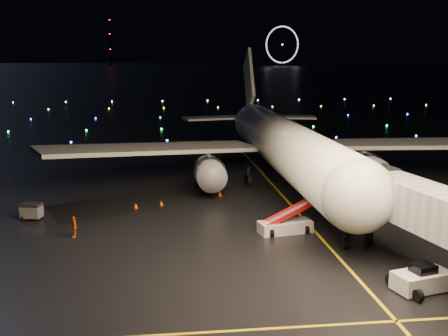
# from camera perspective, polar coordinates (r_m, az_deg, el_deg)

# --- Properties ---
(ground) EXTENTS (2000.00, 2000.00, 0.00)m
(ground) POSITION_cam_1_polar(r_m,az_deg,el_deg) (339.54, -6.71, 8.81)
(ground) COLOR black
(ground) RESTS_ON ground
(lane_centre) EXTENTS (0.25, 80.00, 0.02)m
(lane_centre) POSITION_cam_1_polar(r_m,az_deg,el_deg) (58.02, 7.11, -4.07)
(lane_centre) COLOR gold
(lane_centre) RESTS_ON ground
(airliner) EXTENTS (58.04, 55.14, 16.42)m
(airliner) POSITION_cam_1_polar(r_m,az_deg,el_deg) (68.98, 5.69, 5.38)
(airliner) COLOR silver
(airliner) RESTS_ON ground
(pushback_tug) EXTENTS (4.22, 2.91, 1.83)m
(pushback_tug) POSITION_cam_1_polar(r_m,az_deg,el_deg) (40.25, 19.50, -10.42)
(pushback_tug) COLOR silver
(pushback_tug) RESTS_ON ground
(belt_loader) EXTENTS (7.08, 3.11, 3.32)m
(belt_loader) POSITION_cam_1_polar(r_m,az_deg,el_deg) (49.75, 6.26, -4.71)
(belt_loader) COLOR silver
(belt_loader) RESTS_ON ground
(crew_c) EXTENTS (0.74, 1.18, 1.87)m
(crew_c) POSITION_cam_1_polar(r_m,az_deg,el_deg) (50.16, -14.99, -5.77)
(crew_c) COLOR orange
(crew_c) RESTS_ON ground
(safety_cone_0) EXTENTS (0.56, 0.56, 0.48)m
(safety_cone_0) POSITION_cam_1_polar(r_m,az_deg,el_deg) (59.11, -6.38, -3.53)
(safety_cone_0) COLOR #F94700
(safety_cone_0) RESTS_ON ground
(safety_cone_1) EXTENTS (0.54, 0.54, 0.55)m
(safety_cone_1) POSITION_cam_1_polar(r_m,az_deg,el_deg) (62.48, -0.42, -2.60)
(safety_cone_1) COLOR #F94700
(safety_cone_1) RESTS_ON ground
(safety_cone_2) EXTENTS (0.56, 0.56, 0.54)m
(safety_cone_2) POSITION_cam_1_polar(r_m,az_deg,el_deg) (58.25, -8.95, -3.79)
(safety_cone_2) COLOR #F94700
(safety_cone_2) RESTS_ON ground
(safety_cone_3) EXTENTS (0.40, 0.40, 0.44)m
(safety_cone_3) POSITION_cam_1_polar(r_m,az_deg,el_deg) (75.67, -21.02, -0.92)
(safety_cone_3) COLOR #F94700
(safety_cone_3) RESTS_ON ground
(ferris_wheel) EXTENTS (49.33, 16.80, 52.00)m
(ferris_wheel) POSITION_cam_1_polar(r_m,az_deg,el_deg) (778.46, 5.94, 12.21)
(ferris_wheel) COLOR black
(ferris_wheel) RESTS_ON ground
(radio_mast) EXTENTS (1.80, 1.80, 64.00)m
(radio_mast) POSITION_cam_1_polar(r_m,az_deg,el_deg) (781.53, -11.49, 12.48)
(radio_mast) COLOR black
(radio_mast) RESTS_ON ground
(taxiway_lights) EXTENTS (164.00, 92.00, 0.36)m
(taxiway_lights) POSITION_cam_1_polar(r_m,az_deg,el_deg) (146.00, -6.22, 5.41)
(taxiway_lights) COLOR black
(taxiway_lights) RESTS_ON ground
(baggage_cart_0) EXTENTS (2.10, 1.70, 1.57)m
(baggage_cart_0) POSITION_cam_1_polar(r_m,az_deg,el_deg) (56.71, -18.97, -4.17)
(baggage_cart_0) COLOR gray
(baggage_cart_0) RESTS_ON ground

